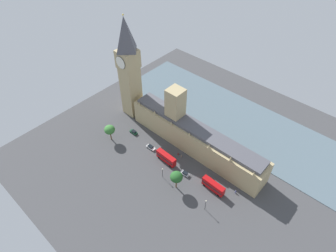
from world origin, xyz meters
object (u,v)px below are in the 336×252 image
(double_decker_bus_trailing, at_px, (213,186))
(street_lamp_slot_11, at_px, (206,203))
(car_dark_green_corner, at_px, (134,132))
(double_decker_bus_kerbside, at_px, (166,158))
(pedestrian_leading, at_px, (181,156))
(parliament_building, at_px, (193,135))
(street_lamp_slot_10, at_px, (162,171))
(car_white_far_end, at_px, (151,147))
(plane_tree_opposite_hall, at_px, (176,177))
(pedestrian_near_tower, at_px, (178,154))
(clock_tower, at_px, (129,67))
(pedestrian_by_river_gate, at_px, (236,192))
(car_silver_under_trees, at_px, (185,173))
(plane_tree_midblock, at_px, (110,130))

(double_decker_bus_trailing, height_order, street_lamp_slot_11, street_lamp_slot_11)
(car_dark_green_corner, distance_m, double_decker_bus_trailing, 50.07)
(double_decker_bus_kerbside, bearing_deg, pedestrian_leading, 153.66)
(parliament_building, xyz_separation_m, street_lamp_slot_10, (23.19, 1.67, -3.55))
(parliament_building, relative_size, car_white_far_end, 15.07)
(pedestrian_leading, bearing_deg, plane_tree_opposite_hall, 7.94)
(pedestrian_near_tower, bearing_deg, street_lamp_slot_10, -29.43)
(clock_tower, xyz_separation_m, street_lamp_slot_11, (22.22, 65.94, -23.85))
(pedestrian_by_river_gate, height_order, street_lamp_slot_10, street_lamp_slot_10)
(car_white_far_end, relative_size, street_lamp_slot_10, 0.80)
(car_silver_under_trees, relative_size, pedestrian_leading, 2.65)
(pedestrian_near_tower, bearing_deg, car_dark_green_corner, -123.17)
(pedestrian_near_tower, relative_size, plane_tree_opposite_hall, 0.17)
(clock_tower, xyz_separation_m, plane_tree_opposite_hall, (22.03, 50.45, -21.00))
(double_decker_bus_kerbside, distance_m, plane_tree_midblock, 31.37)
(pedestrian_near_tower, xyz_separation_m, plane_tree_opposite_hall, (14.37, 11.11, 6.58))
(plane_tree_midblock, xyz_separation_m, plane_tree_opposite_hall, (-0.19, 42.83, 0.57))
(pedestrian_near_tower, bearing_deg, clock_tower, -142.98)
(car_white_far_end, height_order, street_lamp_slot_10, street_lamp_slot_10)
(clock_tower, height_order, street_lamp_slot_11, clock_tower)
(parliament_building, height_order, pedestrian_near_tower, parliament_building)
(double_decker_bus_kerbside, relative_size, pedestrian_near_tower, 6.66)
(double_decker_bus_kerbside, bearing_deg, plane_tree_opposite_hall, 60.58)
(pedestrian_near_tower, distance_m, plane_tree_opposite_hall, 19.32)
(pedestrian_near_tower, bearing_deg, plane_tree_midblock, -107.30)
(street_lamp_slot_10, bearing_deg, pedestrian_near_tower, -167.48)
(plane_tree_opposite_hall, bearing_deg, car_silver_under_trees, -169.46)
(clock_tower, height_order, pedestrian_by_river_gate, clock_tower)
(street_lamp_slot_11, bearing_deg, car_silver_under_trees, -114.80)
(double_decker_bus_kerbside, bearing_deg, pedestrian_by_river_gate, 103.57)
(car_white_far_end, bearing_deg, plane_tree_midblock, -67.55)
(car_dark_green_corner, relative_size, pedestrian_leading, 2.64)
(parliament_building, xyz_separation_m, double_decker_bus_trailing, (13.61, 22.01, -5.11))
(plane_tree_midblock, bearing_deg, car_dark_green_corner, 153.58)
(parliament_building, xyz_separation_m, pedestrian_by_river_gate, (8.57, 30.10, -6.98))
(double_decker_bus_trailing, bearing_deg, pedestrian_by_river_gate, 123.73)
(car_dark_green_corner, xyz_separation_m, pedestrian_by_river_gate, (-4.38, 58.13, -0.13))
(car_dark_green_corner, bearing_deg, plane_tree_opposite_hall, -103.88)
(parliament_building, distance_m, street_lamp_slot_11, 34.47)
(parliament_building, height_order, pedestrian_leading, parliament_building)
(car_white_far_end, bearing_deg, pedestrian_near_tower, 112.04)
(plane_tree_opposite_hall, bearing_deg, pedestrian_by_river_gate, 125.55)
(parliament_building, distance_m, pedestrian_near_tower, 11.40)
(double_decker_bus_kerbside, bearing_deg, street_lamp_slot_10, 33.87)
(clock_tower, bearing_deg, car_white_far_end, 63.41)
(car_silver_under_trees, relative_size, double_decker_bus_trailing, 0.41)
(pedestrian_near_tower, bearing_deg, parliament_building, 128.36)
(parliament_building, bearing_deg, double_decker_bus_kerbside, -11.50)
(clock_tower, relative_size, car_silver_under_trees, 12.50)
(clock_tower, distance_m, car_silver_under_trees, 57.99)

